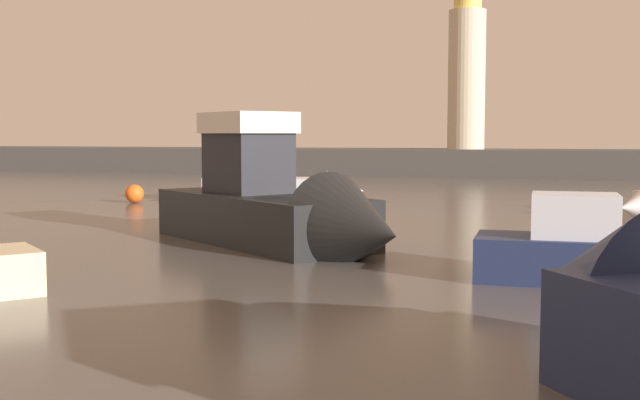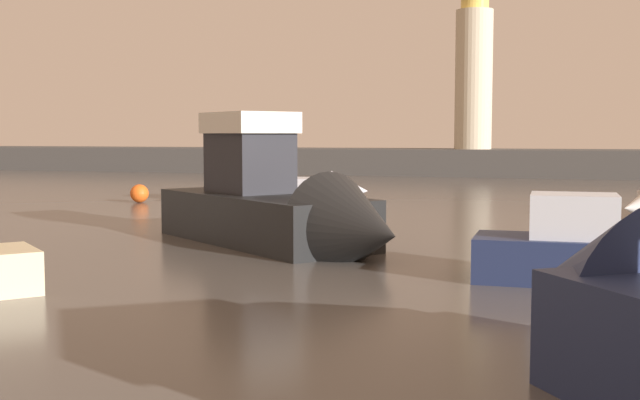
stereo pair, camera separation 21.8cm
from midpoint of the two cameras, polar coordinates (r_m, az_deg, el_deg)
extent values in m
plane|color=#4C4742|center=(28.56, 7.81, -0.86)|extent=(220.00, 220.00, 0.00)
cube|color=#423F3D|center=(55.35, 12.91, 2.65)|extent=(93.91, 6.37, 1.78)
cylinder|color=beige|center=(55.65, 11.07, 8.44)|extent=(2.52, 2.52, 9.39)
cylinder|color=#F2CC59|center=(56.26, 11.16, 13.89)|extent=(1.89, 1.89, 1.31)
cube|color=#1E284C|center=(15.60, 19.97, -4.15)|extent=(4.67, 1.74, 0.84)
cube|color=silver|center=(15.47, 18.12, -1.09)|extent=(1.59, 1.28, 0.82)
cube|color=silver|center=(31.26, -3.05, 0.63)|extent=(5.31, 2.28, 1.07)
cone|color=silver|center=(30.72, 2.34, 0.67)|extent=(1.62, 1.70, 1.52)
cube|color=#232328|center=(31.32, -3.89, 2.50)|extent=(2.00, 1.48, 0.97)
cube|color=silver|center=(31.30, -3.90, 3.70)|extent=(2.20, 1.62, 0.34)
cube|color=black|center=(20.29, -3.80, -1.32)|extent=(6.86, 5.97, 1.24)
cone|color=black|center=(17.09, 3.25, -2.24)|extent=(3.33, 3.36, 2.47)
cube|color=#232328|center=(20.74, -4.76, 2.66)|extent=(2.59, 2.51, 1.54)
cube|color=silver|center=(20.73, -4.78, 5.53)|extent=(2.85, 2.76, 0.54)
cone|color=#1E284C|center=(10.53, 19.79, -6.74)|extent=(3.71, 3.67, 2.72)
sphere|color=#EA5919|center=(33.03, -12.63, 0.46)|extent=(0.74, 0.74, 0.74)
camera|label=1|loc=(0.11, -89.65, 0.03)|focal=44.64mm
camera|label=2|loc=(0.11, 90.35, -0.03)|focal=44.64mm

